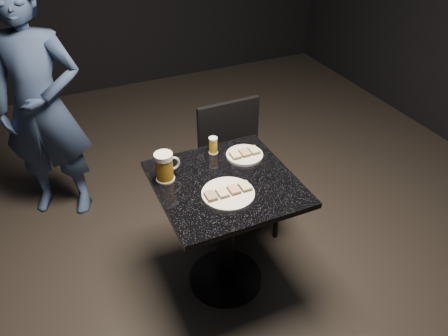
{
  "coord_description": "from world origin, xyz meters",
  "views": [
    {
      "loc": [
        -0.74,
        -1.62,
        2.1
      ],
      "look_at": [
        0.0,
        0.02,
        0.82
      ],
      "focal_mm": 35.0,
      "sensor_mm": 36.0,
      "label": 1
    }
  ],
  "objects_px": {
    "beer_tumbler": "(213,145)",
    "table": "(226,217)",
    "plate_small": "(245,155)",
    "beer_mug": "(165,167)",
    "plate_large": "(228,194)",
    "chair": "(236,163)",
    "patron": "(41,107)"
  },
  "relations": [
    {
      "from": "beer_mug",
      "to": "chair",
      "type": "height_order",
      "value": "beer_mug"
    },
    {
      "from": "plate_small",
      "to": "beer_tumbler",
      "type": "distance_m",
      "value": 0.18
    },
    {
      "from": "plate_large",
      "to": "table",
      "type": "height_order",
      "value": "plate_large"
    },
    {
      "from": "plate_small",
      "to": "patron",
      "type": "height_order",
      "value": "patron"
    },
    {
      "from": "table",
      "to": "plate_small",
      "type": "bearing_deg",
      "value": 41.06
    },
    {
      "from": "plate_small",
      "to": "beer_mug",
      "type": "xyz_separation_m",
      "value": [
        -0.46,
        -0.02,
        0.07
      ]
    },
    {
      "from": "beer_tumbler",
      "to": "table",
      "type": "bearing_deg",
      "value": -99.76
    },
    {
      "from": "patron",
      "to": "chair",
      "type": "xyz_separation_m",
      "value": [
        1.06,
        -0.68,
        -0.3
      ]
    },
    {
      "from": "plate_large",
      "to": "beer_mug",
      "type": "xyz_separation_m",
      "value": [
        -0.24,
        0.25,
        0.07
      ]
    },
    {
      "from": "chair",
      "to": "table",
      "type": "bearing_deg",
      "value": -122.11
    },
    {
      "from": "patron",
      "to": "table",
      "type": "bearing_deg",
      "value": -30.92
    },
    {
      "from": "plate_large",
      "to": "table",
      "type": "xyz_separation_m",
      "value": [
        0.03,
        0.11,
        -0.25
      ]
    },
    {
      "from": "plate_large",
      "to": "beer_tumbler",
      "type": "xyz_separation_m",
      "value": [
        0.08,
        0.37,
        0.04
      ]
    },
    {
      "from": "table",
      "to": "beer_mug",
      "type": "height_order",
      "value": "beer_mug"
    },
    {
      "from": "patron",
      "to": "table",
      "type": "relative_size",
      "value": 2.15
    },
    {
      "from": "beer_mug",
      "to": "plate_large",
      "type": "bearing_deg",
      "value": -45.98
    },
    {
      "from": "plate_small",
      "to": "beer_tumbler",
      "type": "height_order",
      "value": "beer_tumbler"
    },
    {
      "from": "patron",
      "to": "beer_mug",
      "type": "relative_size",
      "value": 10.18
    },
    {
      "from": "plate_small",
      "to": "patron",
      "type": "xyz_separation_m",
      "value": [
        -0.97,
        0.96,
        0.05
      ]
    },
    {
      "from": "beer_mug",
      "to": "chair",
      "type": "relative_size",
      "value": 0.18
    },
    {
      "from": "plate_small",
      "to": "beer_mug",
      "type": "distance_m",
      "value": 0.47
    },
    {
      "from": "plate_small",
      "to": "table",
      "type": "bearing_deg",
      "value": -138.94
    },
    {
      "from": "table",
      "to": "chair",
      "type": "height_order",
      "value": "chair"
    },
    {
      "from": "table",
      "to": "beer_tumbler",
      "type": "bearing_deg",
      "value": 80.24
    },
    {
      "from": "plate_large",
      "to": "beer_tumbler",
      "type": "bearing_deg",
      "value": 77.86
    },
    {
      "from": "beer_tumbler",
      "to": "beer_mug",
      "type": "bearing_deg",
      "value": -158.28
    },
    {
      "from": "plate_small",
      "to": "beer_tumbler",
      "type": "xyz_separation_m",
      "value": [
        -0.14,
        0.1,
        0.04
      ]
    },
    {
      "from": "beer_mug",
      "to": "chair",
      "type": "bearing_deg",
      "value": 28.71
    },
    {
      "from": "plate_large",
      "to": "chair",
      "type": "relative_size",
      "value": 0.3
    },
    {
      "from": "patron",
      "to": "table",
      "type": "distance_m",
      "value": 1.4
    },
    {
      "from": "plate_small",
      "to": "table",
      "type": "relative_size",
      "value": 0.27
    },
    {
      "from": "plate_large",
      "to": "plate_small",
      "type": "xyz_separation_m",
      "value": [
        0.22,
        0.27,
        0.0
      ]
    }
  ]
}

